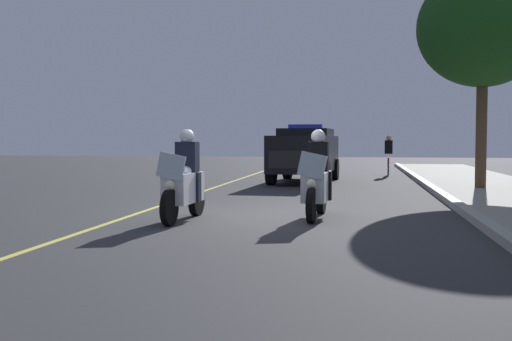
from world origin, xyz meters
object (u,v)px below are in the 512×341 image
police_suv (305,152)px  tree_far_back (483,28)px  police_motorcycle_lead_right (317,182)px  police_motorcycle_lead_left (184,183)px  cyclist_background (389,156)px

police_suv → tree_far_back: 7.18m
police_motorcycle_lead_right → police_motorcycle_lead_left: bearing=-72.5°
police_motorcycle_lead_right → tree_far_back: 9.18m
police_motorcycle_lead_left → tree_far_back: 11.08m
police_motorcycle_lead_right → cyclist_background: (-14.08, 2.01, 0.14)m
police_motorcycle_lead_right → police_suv: size_ratio=0.43×
police_suv → cyclist_background: size_ratio=2.85×
police_suv → cyclist_background: (-4.20, 3.10, -0.22)m
cyclist_background → police_suv: bearing=-36.5°
police_suv → cyclist_background: bearing=143.5°
police_suv → cyclist_background: 5.22m
cyclist_background → tree_far_back: 8.43m
police_motorcycle_lead_right → cyclist_background: bearing=171.9°
police_motorcycle_lead_right → police_suv: 9.95m
cyclist_background → tree_far_back: tree_far_back is taller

